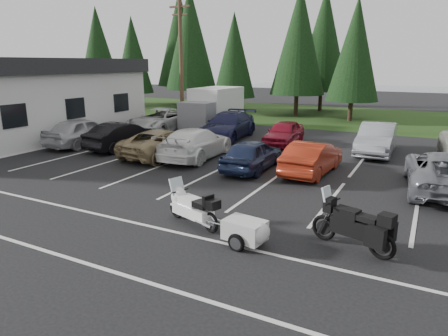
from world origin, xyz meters
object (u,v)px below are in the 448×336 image
(car_near_0, at_px, (83,131))
(car_far_2, at_px, (284,133))
(car_near_1, at_px, (123,136))
(car_near_2, at_px, (164,143))
(building, at_px, (5,99))
(utility_pole, at_px, (181,62))
(car_near_4, at_px, (252,154))
(car_far_3, at_px, (377,139))
(car_near_6, at_px, (444,172))
(car_far_0, at_px, (160,121))
(box_truck, at_px, (210,109))
(car_far_1, at_px, (228,126))
(car_near_5, at_px, (312,157))
(cargo_trailer, at_px, (245,232))
(car_near_3, at_px, (196,143))
(adventure_motorcycle, at_px, (353,221))
(touring_motorcycle, at_px, (193,204))

(car_near_0, relative_size, car_far_2, 1.17)
(car_near_1, height_order, car_near_2, car_near_1)
(building, xyz_separation_m, utility_pole, (8.00, 8.00, 2.25))
(car_near_4, xyz_separation_m, car_far_3, (4.45, 5.97, 0.10))
(car_near_6, bearing_deg, car_far_0, -24.23)
(box_truck, relative_size, car_far_1, 1.00)
(car_near_0, relative_size, car_near_5, 1.11)
(cargo_trailer, bearing_deg, car_near_3, 136.39)
(car_near_1, bearing_deg, building, 9.04)
(car_near_0, xyz_separation_m, car_far_2, (10.18, 5.56, -0.12))
(car_near_0, bearing_deg, building, 1.39)
(building, relative_size, car_far_1, 2.78)
(car_near_6, relative_size, adventure_motorcycle, 2.13)
(car_near_2, bearing_deg, car_near_5, -172.61)
(box_truck, height_order, adventure_motorcycle, box_truck)
(touring_motorcycle, height_order, cargo_trailer, touring_motorcycle)
(utility_pole, bearing_deg, cargo_trailer, -51.92)
(utility_pole, bearing_deg, car_near_0, -102.49)
(box_truck, distance_m, car_near_0, 9.08)
(car_near_4, height_order, car_far_2, car_near_4)
(car_near_3, distance_m, touring_motorcycle, 8.57)
(building, height_order, car_near_6, building)
(car_far_1, xyz_separation_m, touring_motorcycle, (5.42, -12.85, -0.16))
(car_near_5, bearing_deg, car_near_0, 3.50)
(car_near_1, xyz_separation_m, car_near_3, (4.73, -0.04, 0.02))
(car_near_4, relative_size, adventure_motorcycle, 1.62)
(box_truck, height_order, car_near_4, box_truck)
(car_near_0, distance_m, car_near_1, 2.72)
(box_truck, relative_size, cargo_trailer, 3.67)
(car_far_2, relative_size, adventure_motorcycle, 1.61)
(car_near_4, relative_size, car_far_1, 0.73)
(car_far_0, xyz_separation_m, cargo_trailer, (12.48, -13.24, -0.45))
(adventure_motorcycle, bearing_deg, cargo_trailer, -140.48)
(car_near_4, bearing_deg, adventure_motorcycle, 131.23)
(car_near_2, distance_m, car_near_3, 1.69)
(car_near_5, xyz_separation_m, car_far_0, (-12.11, 5.53, 0.10))
(car_near_1, xyz_separation_m, car_near_6, (15.63, -0.36, 0.01))
(utility_pole, distance_m, car_near_1, 8.46)
(car_far_0, relative_size, adventure_motorcycle, 2.30)
(utility_pole, xyz_separation_m, car_near_2, (4.09, -7.91, -4.00))
(car_far_1, bearing_deg, car_near_3, -84.49)
(building, xyz_separation_m, car_far_1, (12.68, 6.04, -1.63))
(box_truck, distance_m, car_far_1, 3.69)
(utility_pole, height_order, car_near_5, utility_pole)
(car_near_3, bearing_deg, car_far_0, -45.29)
(cargo_trailer, bearing_deg, car_far_1, 126.48)
(car_far_0, relative_size, car_far_2, 1.43)
(building, bearing_deg, car_near_1, 3.71)
(utility_pole, height_order, car_near_4, utility_pole)
(building, distance_m, car_near_1, 9.16)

